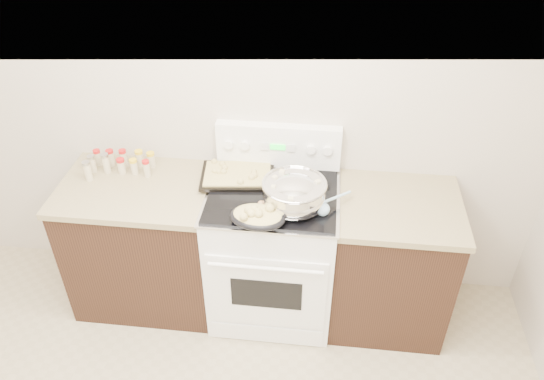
# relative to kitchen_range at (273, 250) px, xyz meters

# --- Properties ---
(room_shell) EXTENTS (4.10, 3.60, 2.75)m
(room_shell) POSITION_rel_kitchen_range_xyz_m (-0.35, -1.42, 1.21)
(room_shell) COLOR #BFB4A5
(room_shell) RESTS_ON ground
(counter_left) EXTENTS (0.93, 0.67, 0.92)m
(counter_left) POSITION_rel_kitchen_range_xyz_m (-0.83, 0.01, -0.03)
(counter_left) COLOR black
(counter_left) RESTS_ON ground
(counter_right) EXTENTS (0.73, 0.67, 0.92)m
(counter_right) POSITION_rel_kitchen_range_xyz_m (0.73, 0.01, -0.03)
(counter_right) COLOR black
(counter_right) RESTS_ON ground
(kitchen_range) EXTENTS (0.78, 0.73, 1.22)m
(kitchen_range) POSITION_rel_kitchen_range_xyz_m (0.00, 0.00, 0.00)
(kitchen_range) COLOR white
(kitchen_range) RESTS_ON ground
(mixing_bowl) EXTENTS (0.44, 0.44, 0.21)m
(mixing_bowl) POSITION_rel_kitchen_range_xyz_m (0.13, -0.12, 0.54)
(mixing_bowl) COLOR silver
(mixing_bowl) RESTS_ON kitchen_range
(roasting_pan) EXTENTS (0.33, 0.25, 0.12)m
(roasting_pan) POSITION_rel_kitchen_range_xyz_m (-0.05, -0.29, 0.50)
(roasting_pan) COLOR black
(roasting_pan) RESTS_ON kitchen_range
(baking_sheet) EXTENTS (0.47, 0.35, 0.06)m
(baking_sheet) POSITION_rel_kitchen_range_xyz_m (-0.23, 0.13, 0.47)
(baking_sheet) COLOR black
(baking_sheet) RESTS_ON kitchen_range
(wooden_spoon) EXTENTS (0.11, 0.26, 0.04)m
(wooden_spoon) POSITION_rel_kitchen_range_xyz_m (-0.04, -0.10, 0.46)
(wooden_spoon) COLOR tan
(wooden_spoon) RESTS_ON kitchen_range
(blue_ladle) EXTENTS (0.20, 0.23, 0.10)m
(blue_ladle) POSITION_rel_kitchen_range_xyz_m (0.30, -0.15, 0.49)
(blue_ladle) COLOR #A0CDEE
(blue_ladle) RESTS_ON kitchen_range
(spice_jars) EXTENTS (0.39, 0.23, 0.13)m
(spice_jars) POSITION_rel_kitchen_range_xyz_m (-0.98, 0.15, 0.49)
(spice_jars) COLOR #BFB28C
(spice_jars) RESTS_ON counter_left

